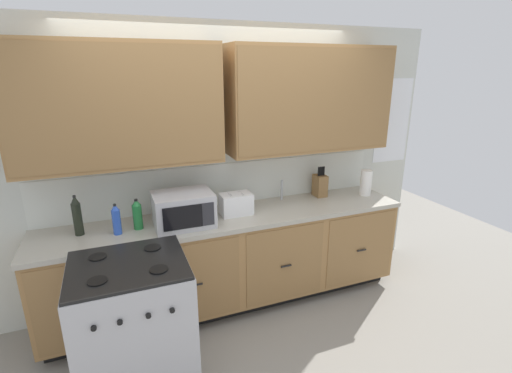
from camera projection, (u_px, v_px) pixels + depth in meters
ground_plane at (243, 321)px, 3.32m from camera, size 8.11×8.11×0.00m
wall_unit at (222, 127)px, 3.25m from camera, size 4.44×0.40×2.55m
counter_run at (232, 259)px, 3.44m from camera, size 3.27×0.64×0.91m
stove_range at (134, 324)px, 2.56m from camera, size 0.76×0.68×0.95m
microwave at (183, 209)px, 3.06m from camera, size 0.48×0.37×0.28m
toaster at (236, 204)px, 3.31m from camera, size 0.28×0.18×0.19m
knife_block at (320, 185)px, 3.77m from camera, size 0.11×0.14×0.31m
sink_faucet at (282, 190)px, 3.68m from camera, size 0.02×0.02×0.20m
paper_towel_roll at (366, 183)px, 3.81m from camera, size 0.12×0.12×0.26m
bottle_green at (137, 214)px, 2.99m from camera, size 0.07×0.07×0.26m
bottle_blue at (116, 219)px, 2.90m from camera, size 0.07×0.07×0.25m
bottle_dark at (77, 216)px, 2.87m from camera, size 0.07×0.07×0.32m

